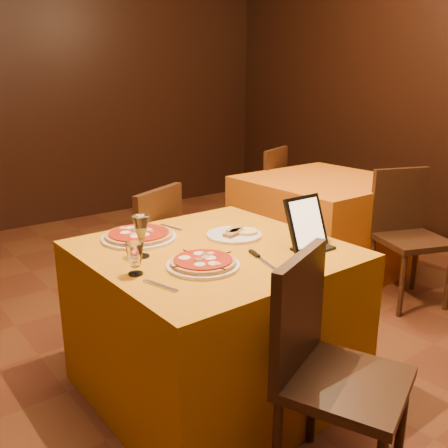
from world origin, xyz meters
TOP-DOWN VIEW (x-y plane):
  - floor at (0.00, 0.00)m, footprint 6.00×7.00m
  - wall_back at (0.00, 3.50)m, footprint 6.00×0.01m
  - main_table at (-0.15, 0.02)m, footprint 1.10×1.10m
  - side_table at (1.51, 0.79)m, footprint 1.10×1.10m
  - chair_main_near at (-0.15, -0.78)m, footprint 0.51×0.51m
  - chair_main_far at (-0.15, 0.80)m, footprint 0.49×0.49m
  - chair_side_near at (1.51, -0.00)m, footprint 0.51×0.51m
  - chair_side_far at (1.51, 1.59)m, footprint 0.51×0.51m
  - pizza_near at (-0.33, -0.15)m, footprint 0.31×0.31m
  - pizza_far at (-0.36, 0.34)m, footprint 0.36×0.36m
  - cutlet_dish at (0.03, 0.09)m, footprint 0.28×0.28m
  - wine_glass at (-0.47, 0.11)m, footprint 0.08×0.08m
  - water_glass at (-0.59, -0.05)m, footprint 0.06×0.06m
  - tablet at (0.19, -0.24)m, footprint 0.21×0.10m
  - knife at (-0.09, -0.26)m, footprint 0.08×0.22m
  - fork_near at (-0.58, -0.22)m, footprint 0.06×0.17m
  - fork_far at (-0.14, 0.40)m, footprint 0.05×0.16m

SIDE VIEW (x-z plane):
  - floor at x=0.00m, z-range -0.01..0.00m
  - main_table at x=-0.15m, z-range 0.00..0.75m
  - side_table at x=1.51m, z-range 0.00..0.75m
  - chair_main_near at x=-0.15m, z-range 0.00..0.91m
  - chair_main_far at x=-0.15m, z-range 0.00..0.91m
  - chair_side_near at x=1.51m, z-range 0.00..0.91m
  - chair_side_far at x=1.51m, z-range 0.00..0.91m
  - knife at x=-0.09m, z-range 0.75..0.76m
  - fork_near at x=-0.58m, z-range 0.75..0.76m
  - fork_far at x=-0.14m, z-range 0.75..0.76m
  - cutlet_dish at x=0.03m, z-range 0.75..0.78m
  - pizza_near at x=-0.33m, z-range 0.75..0.78m
  - pizza_far at x=-0.36m, z-range 0.75..0.78m
  - water_glass at x=-0.59m, z-range 0.75..0.88m
  - wine_glass at x=-0.47m, z-range 0.75..0.94m
  - tablet at x=0.19m, z-range 0.75..0.99m
  - wall_back at x=0.00m, z-range 0.00..2.80m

